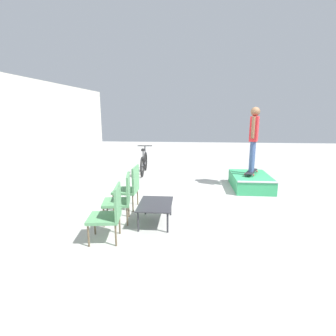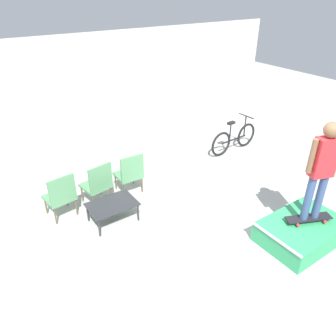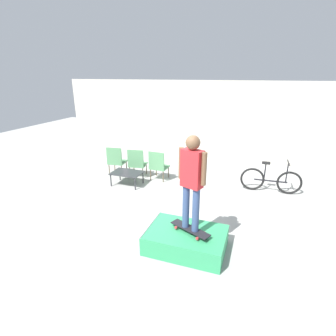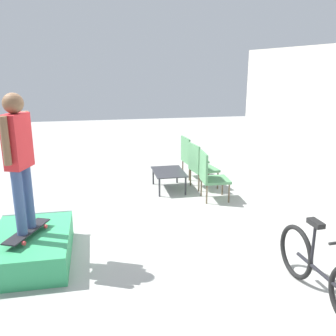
{
  "view_description": "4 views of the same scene",
  "coord_description": "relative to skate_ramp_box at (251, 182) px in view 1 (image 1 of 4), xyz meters",
  "views": [
    {
      "loc": [
        -6.32,
        0.95,
        2.17
      ],
      "look_at": [
        -0.32,
        1.42,
        0.85
      ],
      "focal_mm": 28.0,
      "sensor_mm": 36.0,
      "label": 1
    },
    {
      "loc": [
        -3.51,
        -3.24,
        4.08
      ],
      "look_at": [
        -0.29,
        1.49,
        0.83
      ],
      "focal_mm": 35.0,
      "sensor_mm": 36.0,
      "label": 2
    },
    {
      "loc": [
        2.16,
        -5.0,
        3.22
      ],
      "look_at": [
        -0.17,
        1.5,
        0.73
      ],
      "focal_mm": 28.0,
      "sensor_mm": 36.0,
      "label": 3
    },
    {
      "loc": [
        5.91,
        0.1,
        2.6
      ],
      "look_at": [
        -0.44,
        1.34,
        0.78
      ],
      "focal_mm": 40.0,
      "sensor_mm": 36.0,
      "label": 4
    }
  ],
  "objects": [
    {
      "name": "patio_chair_center",
      "position": [
        -2.54,
        3.08,
        0.32
      ],
      "size": [
        0.6,
        0.6,
        0.96
      ],
      "rotation": [
        0.0,
        0.0,
        3.3
      ],
      "color": "brown",
      "rests_on": "ground_plane"
    },
    {
      "name": "person_skater",
      "position": [
        0.08,
        -0.02,
        1.35
      ],
      "size": [
        0.54,
        0.32,
        1.79
      ],
      "rotation": [
        0.0,
        0.0,
        -0.36
      ],
      "color": "#384C7A",
      "rests_on": "skateboard_on_ramp"
    },
    {
      "name": "coffee_table",
      "position": [
        -2.56,
        2.41,
        0.17
      ],
      "size": [
        0.91,
        0.64,
        0.4
      ],
      "color": "#2D2D33",
      "rests_on": "ground_plane"
    },
    {
      "name": "skate_ramp_box",
      "position": [
        0.0,
        0.0,
        0.0
      ],
      "size": [
        1.52,
        1.02,
        0.41
      ],
      "color": "#339E60",
      "rests_on": "ground_plane"
    },
    {
      "name": "ground_plane",
      "position": [
        -1.04,
        0.84,
        -0.19
      ],
      "size": [
        24.0,
        24.0,
        0.0
      ],
      "primitive_type": "plane",
      "color": "#A8A8A3"
    },
    {
      "name": "patio_chair_right",
      "position": [
        -1.8,
        3.08,
        0.32
      ],
      "size": [
        0.54,
        0.54,
        0.96
      ],
      "rotation": [
        0.0,
        0.0,
        3.1
      ],
      "color": "brown",
      "rests_on": "ground_plane"
    },
    {
      "name": "skateboard_on_ramp",
      "position": [
        0.08,
        -0.02,
        0.27
      ],
      "size": [
        0.84,
        0.52,
        0.07
      ],
      "rotation": [
        0.0,
        0.0,
        -0.42
      ],
      "color": "black",
      "rests_on": "skate_ramp_box"
    },
    {
      "name": "bicycle",
      "position": [
        1.55,
        3.33,
        0.17
      ],
      "size": [
        1.67,
        0.52,
        0.94
      ],
      "rotation": [
        0.0,
        0.0,
        0.05
      ],
      "color": "black",
      "rests_on": "ground_plane"
    },
    {
      "name": "house_wall_back",
      "position": [
        -1.04,
        5.97,
        1.31
      ],
      "size": [
        12.0,
        0.06,
        3.0
      ],
      "color": "beige",
      "rests_on": "ground_plane"
    },
    {
      "name": "patio_chair_left",
      "position": [
        -3.31,
        3.08,
        0.32
      ],
      "size": [
        0.58,
        0.58,
        0.96
      ],
      "rotation": [
        0.0,
        0.0,
        3.26
      ],
      "color": "brown",
      "rests_on": "ground_plane"
    }
  ]
}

